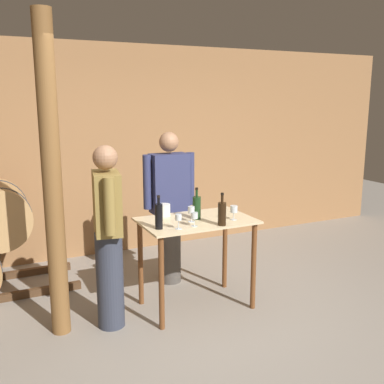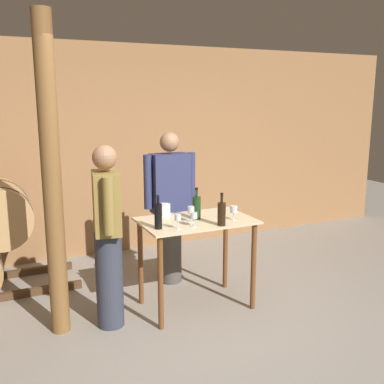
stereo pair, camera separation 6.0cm
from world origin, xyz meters
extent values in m
plane|color=gray|center=(0.00, 0.00, 0.00)|extent=(14.00, 14.00, 0.00)
cube|color=#996B42|center=(0.00, 2.56, 1.35)|extent=(8.40, 0.05, 2.70)
cylinder|color=#38383D|center=(-1.65, 1.60, 0.84)|extent=(0.64, 0.03, 0.64)
cube|color=beige|center=(0.05, 0.61, 0.87)|extent=(1.07, 0.68, 0.02)
cylinder|color=brown|center=(-0.43, 0.33, 0.43)|extent=(0.05, 0.05, 0.86)
cylinder|color=brown|center=(0.53, 0.33, 0.43)|extent=(0.05, 0.05, 0.86)
cylinder|color=brown|center=(-0.43, 0.89, 0.43)|extent=(0.05, 0.05, 0.86)
cylinder|color=brown|center=(0.53, 0.89, 0.43)|extent=(0.05, 0.05, 0.86)
cylinder|color=brown|center=(-1.24, 0.67, 1.35)|extent=(0.16, 0.16, 2.70)
cylinder|color=black|center=(-0.38, 0.47, 1.00)|extent=(0.07, 0.07, 0.23)
cylinder|color=black|center=(-0.38, 0.47, 1.15)|extent=(0.02, 0.02, 0.08)
cylinder|color=black|center=(-0.38, 0.47, 1.18)|extent=(0.03, 0.03, 0.02)
cylinder|color=#193819|center=(0.06, 0.63, 0.99)|extent=(0.08, 0.08, 0.22)
cylinder|color=#193819|center=(0.06, 0.63, 1.15)|extent=(0.02, 0.02, 0.09)
cylinder|color=black|center=(0.06, 0.63, 1.18)|extent=(0.03, 0.03, 0.02)
cylinder|color=black|center=(0.17, 0.33, 0.99)|extent=(0.08, 0.08, 0.21)
cylinder|color=black|center=(0.17, 0.33, 1.14)|extent=(0.02, 0.02, 0.09)
cylinder|color=black|center=(0.17, 0.33, 1.18)|extent=(0.03, 0.03, 0.02)
cylinder|color=silver|center=(-0.23, 0.39, 0.89)|extent=(0.06, 0.06, 0.00)
cylinder|color=silver|center=(-0.23, 0.39, 0.93)|extent=(0.01, 0.01, 0.08)
cylinder|color=silver|center=(-0.23, 0.39, 0.99)|extent=(0.06, 0.06, 0.06)
cylinder|color=silver|center=(-0.07, 0.41, 0.89)|extent=(0.06, 0.06, 0.00)
cylinder|color=silver|center=(-0.07, 0.41, 0.92)|extent=(0.01, 0.01, 0.07)
cylinder|color=silver|center=(-0.07, 0.41, 0.99)|extent=(0.06, 0.06, 0.06)
cylinder|color=silver|center=(-0.03, 0.56, 0.89)|extent=(0.06, 0.06, 0.00)
cylinder|color=silver|center=(-0.03, 0.56, 0.93)|extent=(0.01, 0.01, 0.08)
cylinder|color=silver|center=(-0.03, 0.56, 1.00)|extent=(0.06, 0.06, 0.06)
cylinder|color=silver|center=(0.37, 0.45, 0.89)|extent=(0.06, 0.06, 0.00)
cylinder|color=silver|center=(0.37, 0.45, 0.92)|extent=(0.01, 0.01, 0.07)
cylinder|color=silver|center=(0.37, 0.45, 0.99)|extent=(0.07, 0.07, 0.06)
cylinder|color=white|center=(-0.17, 0.87, 0.94)|extent=(0.12, 0.12, 0.12)
cylinder|color=#4C4742|center=(0.05, 1.29, 0.40)|extent=(0.24, 0.24, 0.80)
cube|color=navy|center=(0.05, 1.29, 1.12)|extent=(0.40, 0.22, 0.64)
sphere|color=#9E7051|center=(0.05, 1.29, 1.57)|extent=(0.21, 0.21, 0.21)
cylinder|color=navy|center=(0.30, 1.29, 1.15)|extent=(0.09, 0.09, 0.58)
cylinder|color=navy|center=(-0.20, 1.29, 1.15)|extent=(0.09, 0.09, 0.58)
cylinder|color=#333847|center=(-0.81, 0.58, 0.44)|extent=(0.24, 0.24, 0.88)
cube|color=olive|center=(-0.81, 0.58, 1.14)|extent=(0.29, 0.43, 0.53)
sphere|color=#9E7051|center=(-0.81, 0.58, 1.53)|extent=(0.21, 0.21, 0.21)
cylinder|color=olive|center=(-0.86, 0.33, 1.17)|extent=(0.09, 0.09, 0.47)
cylinder|color=olive|center=(-0.77, 0.83, 1.17)|extent=(0.09, 0.09, 0.47)
camera|label=1|loc=(-1.76, -3.11, 2.01)|focal=42.00mm
camera|label=2|loc=(-1.70, -3.13, 2.01)|focal=42.00mm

